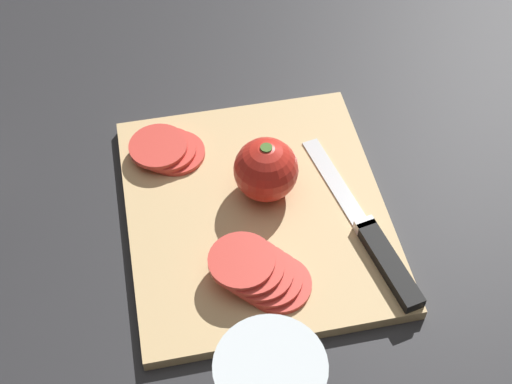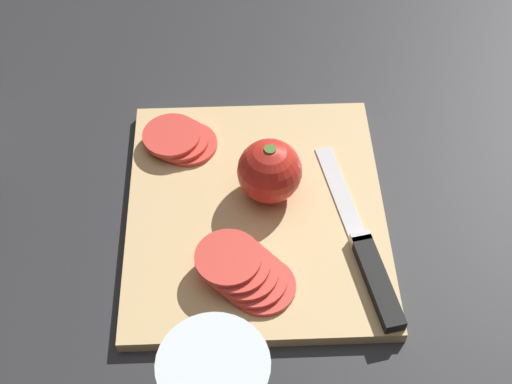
% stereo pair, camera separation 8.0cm
% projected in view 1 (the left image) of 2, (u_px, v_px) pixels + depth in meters
% --- Properties ---
extents(ground_plane, '(3.00, 3.00, 0.00)m').
position_uv_depth(ground_plane, '(270.00, 180.00, 0.87)').
color(ground_plane, '#28282B').
extents(cutting_board, '(0.33, 0.30, 0.02)m').
position_uv_depth(cutting_board, '(256.00, 212.00, 0.83)').
color(cutting_board, tan).
rests_on(cutting_board, ground_plane).
extents(whole_tomato, '(0.07, 0.07, 0.08)m').
position_uv_depth(whole_tomato, '(266.00, 170.00, 0.81)').
color(whole_tomato, red).
rests_on(whole_tomato, cutting_board).
extents(knife, '(0.26, 0.07, 0.01)m').
position_uv_depth(knife, '(380.00, 250.00, 0.78)').
color(knife, silver).
rests_on(knife, cutting_board).
extents(tomato_slice_stack_near, '(0.09, 0.11, 0.03)m').
position_uv_depth(tomato_slice_stack_near, '(260.00, 272.00, 0.75)').
color(tomato_slice_stack_near, '#D63D33').
rests_on(tomato_slice_stack_near, cutting_board).
extents(tomato_slice_stack_far, '(0.07, 0.09, 0.02)m').
position_uv_depth(tomato_slice_stack_far, '(167.00, 150.00, 0.86)').
color(tomato_slice_stack_far, '#D63D33').
rests_on(tomato_slice_stack_far, cutting_board).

